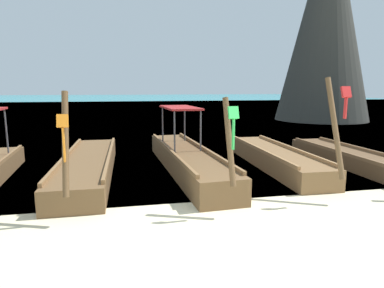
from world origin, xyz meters
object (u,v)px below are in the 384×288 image
at_px(longtail_boat_red_ribbon, 275,158).
at_px(longtail_boat_green_ribbon, 186,159).
at_px(longtail_boat_orange_ribbon, 89,166).
at_px(longtail_boat_blue_ribbon, 355,159).
at_px(karst_rock, 328,22).

bearing_deg(longtail_boat_red_ribbon, longtail_boat_green_ribbon, 177.73).
xyz_separation_m(longtail_boat_green_ribbon, longtail_boat_red_ribbon, (2.91, -0.12, -0.07)).
bearing_deg(longtail_boat_orange_ribbon, longtail_boat_blue_ribbon, -4.25).
bearing_deg(longtail_boat_blue_ribbon, karst_rock, 60.52).
bearing_deg(longtail_boat_orange_ribbon, longtail_boat_red_ribbon, -1.19).
xyz_separation_m(longtail_boat_orange_ribbon, longtail_boat_red_ribbon, (5.84, -0.12, 0.01)).
height_order(longtail_boat_orange_ribbon, longtail_boat_green_ribbon, longtail_boat_orange_ribbon).
distance_m(longtail_boat_red_ribbon, karst_rock, 19.30).
bearing_deg(longtail_boat_green_ribbon, karst_rock, 45.58).
distance_m(longtail_boat_orange_ribbon, longtail_boat_red_ribbon, 5.84).
bearing_deg(karst_rock, longtail_boat_red_ribbon, -127.49).
height_order(longtail_boat_orange_ribbon, longtail_boat_blue_ribbon, longtail_boat_blue_ribbon).
height_order(longtail_boat_orange_ribbon, karst_rock, karst_rock).
bearing_deg(longtail_boat_red_ribbon, longtail_boat_blue_ribbon, -11.07).
height_order(longtail_boat_blue_ribbon, karst_rock, karst_rock).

